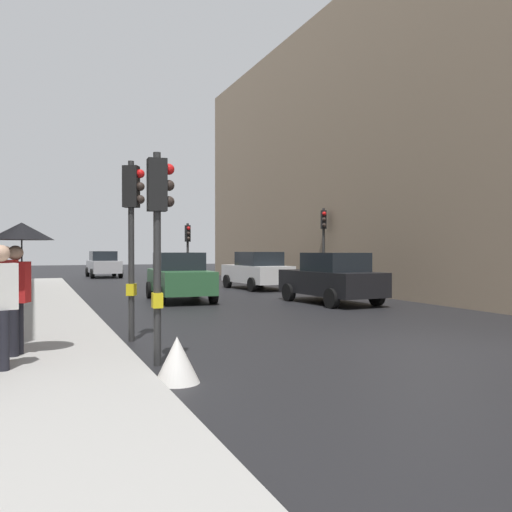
# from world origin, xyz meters

# --- Properties ---
(ground_plane) EXTENTS (120.00, 120.00, 0.00)m
(ground_plane) POSITION_xyz_m (0.00, 0.00, 0.00)
(ground_plane) COLOR black
(sidewalk_kerb) EXTENTS (3.44, 40.00, 0.16)m
(sidewalk_kerb) POSITION_xyz_m (-7.21, 6.00, 0.08)
(sidewalk_kerb) COLOR #A8A5A0
(sidewalk_kerb) RESTS_ON ground
(building_facade_right) EXTENTS (12.00, 34.85, 13.15)m
(building_facade_right) POSITION_xyz_m (11.49, 12.59, 6.57)
(building_facade_right) COLOR gray
(building_facade_right) RESTS_ON ground
(traffic_light_near_right) EXTENTS (0.45, 0.36, 3.66)m
(traffic_light_near_right) POSITION_xyz_m (-5.17, 2.76, 2.52)
(traffic_light_near_right) COLOR #2D2D2D
(traffic_light_near_right) RESTS_ON ground
(traffic_light_far_median) EXTENTS (0.24, 0.43, 3.21)m
(traffic_light_far_median) POSITION_xyz_m (0.24, 18.42, 2.22)
(traffic_light_far_median) COLOR #2D2D2D
(traffic_light_far_median) RESTS_ON ground
(traffic_light_mid_street) EXTENTS (0.33, 0.45, 3.76)m
(traffic_light_mid_street) POSITION_xyz_m (5.19, 13.17, 2.59)
(traffic_light_mid_street) COLOR #2D2D2D
(traffic_light_mid_street) RESTS_ON ground
(traffic_light_near_left) EXTENTS (0.44, 0.26, 3.42)m
(traffic_light_near_left) POSITION_xyz_m (-5.17, 0.28, 2.36)
(traffic_light_near_left) COLOR #2D2D2D
(traffic_light_near_left) RESTS_ON ground
(car_silver_hatchback) EXTENTS (2.10, 4.24, 1.76)m
(car_silver_hatchback) POSITION_xyz_m (-2.70, 29.18, 0.88)
(car_silver_hatchback) COLOR #BCBCC1
(car_silver_hatchback) RESTS_ON ground
(car_green_estate) EXTENTS (2.21, 4.30, 1.76)m
(car_green_estate) POSITION_xyz_m (-2.11, 10.91, 0.88)
(car_green_estate) COLOR #2D6038
(car_green_estate) RESTS_ON ground
(car_white_compact) EXTENTS (2.28, 4.33, 1.76)m
(car_white_compact) POSITION_xyz_m (2.69, 15.07, 0.88)
(car_white_compact) COLOR silver
(car_white_compact) RESTS_ON ground
(car_dark_suv) EXTENTS (2.27, 4.32, 1.76)m
(car_dark_suv) POSITION_xyz_m (2.49, 7.87, 0.88)
(car_dark_suv) COLOR black
(car_dark_suv) RESTS_ON ground
(pedestrian_with_umbrella) EXTENTS (1.00, 1.00, 2.14)m
(pedestrian_with_umbrella) POSITION_xyz_m (-7.23, 1.17, 1.84)
(pedestrian_with_umbrella) COLOR black
(pedestrian_with_umbrella) RESTS_ON sidewalk_kerb
(pedestrian_in_red_jacket) EXTENTS (0.44, 0.36, 1.77)m
(pedestrian_in_red_jacket) POSITION_xyz_m (-7.51, 2.70, 1.13)
(pedestrian_in_red_jacket) COLOR black
(pedestrian_in_red_jacket) RESTS_ON sidewalk_kerb
(warning_sign_triangle) EXTENTS (0.64, 0.64, 0.65)m
(warning_sign_triangle) POSITION_xyz_m (-5.18, -0.94, 0.33)
(warning_sign_triangle) COLOR silver
(warning_sign_triangle) RESTS_ON ground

